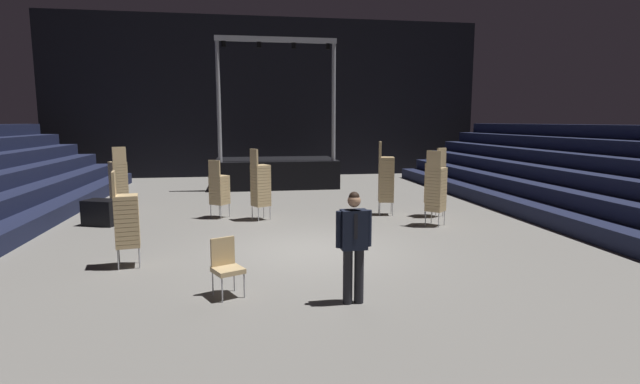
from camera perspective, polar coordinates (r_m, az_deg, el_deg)
ground_plane at (r=10.83m, az=-1.06°, el=-7.05°), size 22.00×30.00×0.10m
arena_end_wall at (r=25.40m, az=-6.00°, el=10.95°), size 22.00×0.30×8.00m
bleacher_bank_right at (r=15.34m, az=32.68°, el=1.50°), size 4.50×24.00×2.70m
stage_riser at (r=21.28m, az=-5.21°, el=2.56°), size 5.13×3.11×6.11m
man_with_tie at (r=7.50m, az=4.00°, el=-5.74°), size 0.57×0.24×1.76m
chair_stack_front_left at (r=14.49m, az=-11.77°, el=0.37°), size 0.62×0.62×1.71m
chair_stack_front_right at (r=13.45m, az=13.47°, el=0.43°), size 0.62×0.62×2.05m
chair_stack_mid_left at (r=14.74m, az=7.76°, el=1.59°), size 0.52×0.52×2.22m
chair_stack_mid_right at (r=14.75m, az=13.39°, el=1.11°), size 0.61×0.61×2.05m
chair_stack_mid_centre at (r=13.98m, az=-7.02°, el=0.89°), size 0.59×0.59×2.05m
chair_stack_rear_left at (r=10.10m, az=-21.81°, el=-3.00°), size 0.51×0.51×1.88m
chair_stack_rear_right at (r=16.20m, az=-22.61°, el=1.33°), size 0.61×0.61×2.05m
equipment_road_case at (r=14.56m, az=-24.26°, el=-2.20°), size 1.06×0.89×0.69m
loose_chair_near_man at (r=8.09m, az=-10.99°, el=-8.27°), size 0.59×0.59×0.95m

